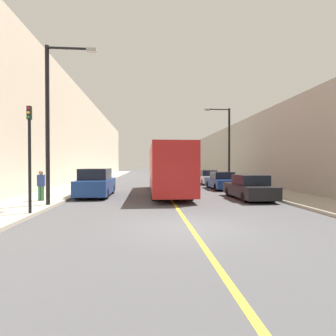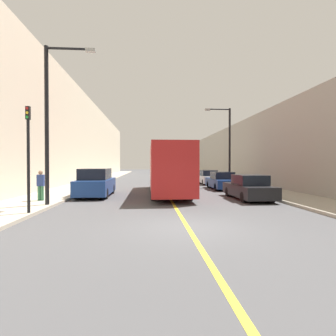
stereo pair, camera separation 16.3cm
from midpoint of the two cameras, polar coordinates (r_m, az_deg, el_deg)
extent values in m
plane|color=#474749|center=(9.29, 4.36, -12.74)|extent=(200.00, 200.00, 0.00)
cube|color=#A89E8C|center=(39.50, -13.96, -2.24)|extent=(3.33, 72.00, 0.15)
cube|color=#A89E8C|center=(40.05, 8.66, -2.18)|extent=(3.33, 72.00, 0.15)
cube|color=beige|center=(40.35, -19.15, 5.72)|extent=(4.00, 72.00, 11.27)
cube|color=gray|center=(41.02, 13.67, 2.84)|extent=(4.00, 72.00, 7.24)
cube|color=gold|center=(39.01, -2.57, -2.35)|extent=(0.16, 72.00, 0.01)
cube|color=#AD1E1E|center=(19.42, -0.29, -0.01)|extent=(2.54, 11.51, 3.14)
cube|color=black|center=(13.73, 1.53, 1.93)|extent=(2.16, 0.04, 1.41)
cylinder|color=black|center=(15.89, -2.89, -5.09)|extent=(0.56, 1.08, 1.08)
cylinder|color=black|center=(16.08, 4.22, -5.02)|extent=(0.56, 1.08, 1.08)
cylinder|color=black|center=(23.00, -3.44, -3.25)|extent=(0.56, 1.08, 1.08)
cylinder|color=black|center=(23.12, 1.49, -3.23)|extent=(0.56, 1.08, 1.08)
cube|color=navy|center=(18.47, -15.59, -3.83)|extent=(2.01, 4.87, 0.96)
cube|color=black|center=(18.18, -15.74, -1.25)|extent=(1.77, 2.68, 0.72)
cube|color=black|center=(16.11, -17.21, -3.92)|extent=(1.71, 0.04, 0.43)
cylinder|color=black|center=(17.21, -19.12, -5.34)|extent=(0.44, 0.68, 0.68)
cylinder|color=black|center=(16.89, -13.93, -5.44)|extent=(0.44, 0.68, 0.68)
cylinder|color=black|center=(20.13, -16.97, -4.44)|extent=(0.44, 0.68, 0.68)
cylinder|color=black|center=(19.86, -12.52, -4.50)|extent=(0.44, 0.68, 0.68)
cube|color=black|center=(17.17, 16.87, -4.65)|extent=(1.89, 4.73, 0.72)
cube|color=black|center=(16.90, 17.17, -2.46)|extent=(1.66, 2.13, 0.61)
cube|color=black|center=(15.02, 20.15, -4.96)|extent=(1.61, 0.04, 0.33)
cylinder|color=black|center=(15.57, 16.31, -6.09)|extent=(0.42, 0.62, 0.62)
cylinder|color=black|center=(16.16, 21.23, -5.86)|extent=(0.42, 0.62, 0.62)
cylinder|color=black|center=(18.33, 13.02, -5.04)|extent=(0.42, 0.62, 0.62)
cylinder|color=black|center=(18.82, 17.32, -4.90)|extent=(0.42, 0.62, 0.62)
cube|color=navy|center=(23.25, 11.31, -3.20)|extent=(1.86, 4.49, 0.72)
cube|color=black|center=(23.00, 11.47, -1.58)|extent=(1.63, 2.02, 0.61)
cube|color=black|center=(21.12, 12.97, -3.27)|extent=(1.58, 0.04, 0.32)
cylinder|color=black|center=(21.74, 10.48, -4.11)|extent=(0.41, 0.62, 0.62)
cylinder|color=black|center=(22.16, 14.11, -4.02)|extent=(0.41, 0.62, 0.62)
cylinder|color=black|center=(24.43, 8.77, -3.56)|extent=(0.41, 0.62, 0.62)
cylinder|color=black|center=(24.80, 12.03, -3.50)|extent=(0.41, 0.62, 0.62)
cube|color=silver|center=(28.87, 8.42, -2.40)|extent=(1.78, 4.30, 0.73)
cube|color=black|center=(28.63, 8.52, -1.08)|extent=(1.57, 1.93, 0.62)
cube|color=black|center=(26.81, 9.44, -2.38)|extent=(1.51, 0.04, 0.33)
cylinder|color=black|center=(27.44, 7.63, -3.07)|extent=(0.39, 0.62, 0.62)
cylinder|color=black|center=(27.77, 10.44, -3.03)|extent=(0.39, 0.62, 0.62)
cylinder|color=black|center=(30.04, 6.55, -2.73)|extent=(0.39, 0.62, 0.62)
cylinder|color=black|center=(30.34, 9.13, -2.70)|extent=(0.39, 0.62, 0.62)
cylinder|color=black|center=(14.56, -25.05, 8.39)|extent=(0.20, 0.20, 7.93)
cylinder|color=black|center=(15.24, -20.99, 23.15)|extent=(2.17, 0.12, 0.12)
cube|color=#999993|center=(14.98, -16.65, 23.38)|extent=(0.50, 0.24, 0.16)
cylinder|color=black|center=(25.99, 12.99, 4.50)|extent=(0.20, 0.20, 7.40)
cylinder|color=black|center=(26.16, 10.70, 12.44)|extent=(2.17, 0.12, 0.12)
cube|color=#999993|center=(25.89, 8.32, 12.45)|extent=(0.50, 0.24, 0.16)
cylinder|color=black|center=(12.30, -28.22, 0.31)|extent=(0.12, 0.12, 3.88)
cube|color=black|center=(12.48, -28.30, 10.54)|extent=(0.16, 0.16, 0.55)
cylinder|color=#B21919|center=(12.44, -28.47, 11.42)|extent=(0.11, 0.02, 0.11)
cylinder|color=yellow|center=(12.40, -28.46, 10.60)|extent=(0.11, 0.02, 0.11)
cylinder|color=green|center=(12.37, -28.46, 9.77)|extent=(0.11, 0.02, 0.11)
cylinder|color=#336B47|center=(16.33, -26.43, -4.97)|extent=(0.17, 0.17, 0.81)
cylinder|color=#336B47|center=(16.27, -25.88, -4.99)|extent=(0.17, 0.17, 0.81)
cube|color=navy|center=(16.24, -26.17, -2.44)|extent=(0.37, 0.20, 0.64)
sphere|color=#8C664C|center=(16.23, -26.18, -0.90)|extent=(0.24, 0.24, 0.24)
camera|label=1|loc=(0.08, -90.22, 0.00)|focal=28.00mm
camera|label=2|loc=(0.08, 89.78, 0.00)|focal=28.00mm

